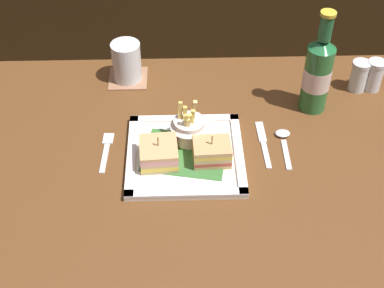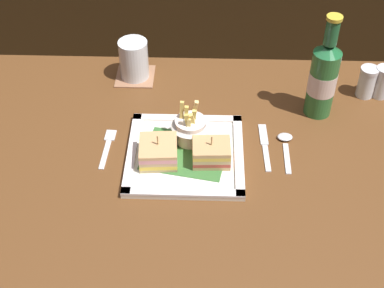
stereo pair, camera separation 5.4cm
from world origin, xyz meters
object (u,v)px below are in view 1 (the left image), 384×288
object	(u,v)px
square_plate	(185,155)
salt_shaker	(359,77)
dining_table	(198,193)
sandwich_half_right	(212,152)
fork	(106,149)
water_glass	(127,64)
beer_bottle	(318,73)
spoon	(284,139)
sandwich_half_left	(159,153)
knife	(263,142)
pepper_shaker	(374,77)
fries_cup	(189,126)

from	to	relation	value
square_plate	salt_shaker	world-z (taller)	salt_shaker
salt_shaker	dining_table	bearing A→B (deg)	-149.94
sandwich_half_right	salt_shaker	distance (m)	0.47
square_plate	fork	xyz separation A→B (m)	(-0.18, 0.03, -0.00)
dining_table	water_glass	bearing A→B (deg)	120.23
dining_table	beer_bottle	size ratio (longest dim) A/B	4.44
salt_shaker	water_glass	bearing A→B (deg)	174.22
square_plate	sandwich_half_right	xyz separation A→B (m)	(0.06, -0.02, 0.03)
dining_table	salt_shaker	distance (m)	0.51
water_glass	fork	bearing A→B (deg)	-97.42
square_plate	water_glass	xyz separation A→B (m)	(-0.14, 0.30, 0.04)
dining_table	spoon	size ratio (longest dim) A/B	9.12
beer_bottle	spoon	xyz separation A→B (m)	(-0.09, -0.12, -0.10)
sandwich_half_left	spoon	bearing A→B (deg)	13.72
salt_shaker	sandwich_half_left	bearing A→B (deg)	-152.64
beer_bottle	water_glass	xyz separation A→B (m)	(-0.46, 0.13, -0.05)
knife	pepper_shaker	size ratio (longest dim) A/B	1.87
knife	water_glass	bearing A→B (deg)	141.84
sandwich_half_left	sandwich_half_right	distance (m)	0.12
square_plate	pepper_shaker	bearing A→B (deg)	26.46
water_glass	knife	size ratio (longest dim) A/B	0.66
sandwich_half_right	fries_cup	world-z (taller)	fries_cup
spoon	pepper_shaker	distance (m)	0.32
knife	sandwich_half_right	bearing A→B (deg)	-152.47
sandwich_half_left	knife	distance (m)	0.25
dining_table	sandwich_half_right	world-z (taller)	sandwich_half_right
fries_cup	knife	bearing A→B (deg)	-0.82
fries_cup	water_glass	size ratio (longest dim) A/B	1.06
fork	sandwich_half_left	bearing A→B (deg)	-21.88
sandwich_half_right	dining_table	bearing A→B (deg)	143.76
water_glass	knife	xyz separation A→B (m)	(0.33, -0.26, -0.05)
beer_bottle	knife	world-z (taller)	beer_bottle
beer_bottle	spoon	size ratio (longest dim) A/B	2.05
dining_table	fork	bearing A→B (deg)	172.25
dining_table	fries_cup	bearing A→B (deg)	113.38
square_plate	spoon	size ratio (longest dim) A/B	2.02
sandwich_half_right	water_glass	world-z (taller)	water_glass
dining_table	water_glass	world-z (taller)	water_glass
square_plate	dining_table	bearing A→B (deg)	1.00
dining_table	beer_bottle	world-z (taller)	beer_bottle
knife	pepper_shaker	distance (m)	0.36
water_glass	salt_shaker	distance (m)	0.59
dining_table	salt_shaker	world-z (taller)	salt_shaker
sandwich_half_left	spoon	world-z (taller)	sandwich_half_left
knife	salt_shaker	bearing A→B (deg)	36.62
sandwich_half_left	beer_bottle	xyz separation A→B (m)	(0.38, 0.19, 0.07)
sandwich_half_left	pepper_shaker	size ratio (longest dim) A/B	1.08
beer_bottle	sandwich_half_left	bearing A→B (deg)	-153.04
square_plate	water_glass	size ratio (longest dim) A/B	2.50
sandwich_half_right	spoon	world-z (taller)	sandwich_half_right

